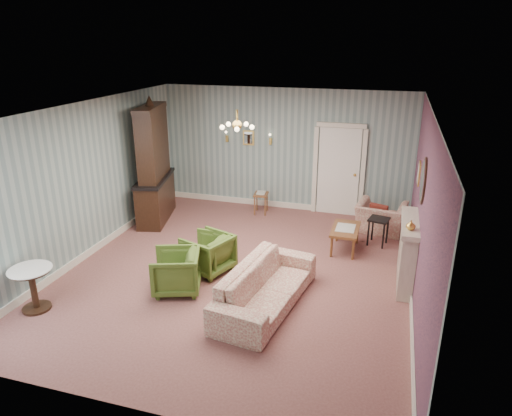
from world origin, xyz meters
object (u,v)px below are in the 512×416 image
(wingback_chair, at_px, (381,213))
(dresser, at_px, (153,161))
(coffee_table, at_px, (345,239))
(pedestal_table, at_px, (33,289))
(sofa_chintz, at_px, (266,279))
(olive_chair_c, at_px, (208,251))
(olive_chair_a, at_px, (176,270))
(fireplace, at_px, (407,253))
(side_table_black, at_px, (378,232))
(olive_chair_b, at_px, (206,251))

(wingback_chair, height_order, dresser, dresser)
(coffee_table, relative_size, pedestal_table, 1.31)
(wingback_chair, relative_size, coffee_table, 1.07)
(sofa_chintz, bearing_deg, pedestal_table, 116.97)
(olive_chair_c, bearing_deg, coffee_table, 145.60)
(olive_chair_a, relative_size, fireplace, 0.55)
(side_table_black, bearing_deg, dresser, 179.75)
(fireplace, bearing_deg, olive_chair_b, -172.10)
(dresser, bearing_deg, sofa_chintz, -53.89)
(wingback_chair, bearing_deg, olive_chair_b, 51.81)
(olive_chair_a, bearing_deg, pedestal_table, -77.55)
(sofa_chintz, bearing_deg, olive_chair_a, 98.14)
(olive_chair_a, distance_m, olive_chair_b, 0.88)
(fireplace, height_order, side_table_black, fireplace)
(wingback_chair, distance_m, coffee_table, 1.34)
(olive_chair_b, distance_m, sofa_chintz, 1.61)
(olive_chair_b, distance_m, fireplace, 3.50)
(olive_chair_c, bearing_deg, olive_chair_b, -111.85)
(dresser, xyz_separation_m, pedestal_table, (0.02, -4.00, -1.03))
(coffee_table, height_order, pedestal_table, pedestal_table)
(olive_chair_a, bearing_deg, fireplace, 90.87)
(wingback_chair, distance_m, pedestal_table, 6.85)
(sofa_chintz, bearing_deg, side_table_black, -20.58)
(olive_chair_c, height_order, side_table_black, olive_chair_c)
(fireplace, distance_m, pedestal_table, 6.03)
(olive_chair_a, xyz_separation_m, sofa_chintz, (1.54, -0.01, 0.06))
(olive_chair_b, height_order, coffee_table, olive_chair_b)
(sofa_chintz, bearing_deg, olive_chair_c, 66.41)
(dresser, relative_size, pedestal_table, 3.90)
(sofa_chintz, distance_m, wingback_chair, 3.90)
(dresser, bearing_deg, olive_chair_b, -58.09)
(coffee_table, bearing_deg, wingback_chair, 61.31)
(olive_chair_b, bearing_deg, wingback_chair, 137.34)
(olive_chair_b, xyz_separation_m, sofa_chintz, (1.36, -0.87, 0.09))
(olive_chair_c, relative_size, coffee_table, 0.83)
(dresser, distance_m, coffee_table, 4.54)
(olive_chair_a, height_order, olive_chair_c, olive_chair_a)
(olive_chair_c, height_order, coffee_table, olive_chair_c)
(dresser, relative_size, coffee_table, 2.99)
(coffee_table, bearing_deg, olive_chair_c, -144.93)
(olive_chair_b, distance_m, coffee_table, 2.78)
(fireplace, bearing_deg, side_table_black, 109.48)
(wingback_chair, distance_m, side_table_black, 0.73)
(wingback_chair, bearing_deg, olive_chair_c, 52.97)
(olive_chair_a, xyz_separation_m, wingback_chair, (3.14, 3.55, 0.05))
(wingback_chair, xyz_separation_m, coffee_table, (-0.63, -1.16, -0.20))
(olive_chair_a, bearing_deg, olive_chair_b, 148.68)
(olive_chair_a, distance_m, dresser, 3.55)
(side_table_black, bearing_deg, fireplace, -70.52)
(olive_chair_a, relative_size, side_table_black, 1.35)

